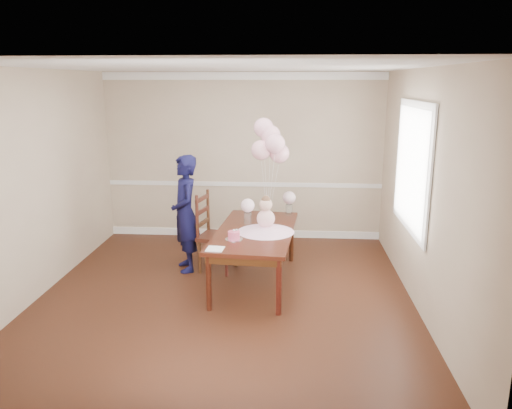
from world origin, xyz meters
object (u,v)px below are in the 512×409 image
Objects in this scene: dining_table_top at (255,232)px; birthday_cake at (234,235)px; dining_chair_seat at (218,237)px; woman at (185,214)px.

dining_table_top is 13.33× the size of birthday_cake.
birthday_cake reaches higher than dining_chair_seat.
woman is (-0.76, 0.82, 0.03)m from birthday_cake.
woman is at bearing -166.80° from dining_chair_seat.
dining_table_top is 0.47m from birthday_cake.
dining_chair_seat is at bearing 147.41° from dining_table_top.
woman reaches higher than dining_table_top.
dining_table_top is 1.19× the size of woman.
dining_chair_seat is at bearing 68.82° from woman.
woman is at bearing 161.98° from dining_table_top.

